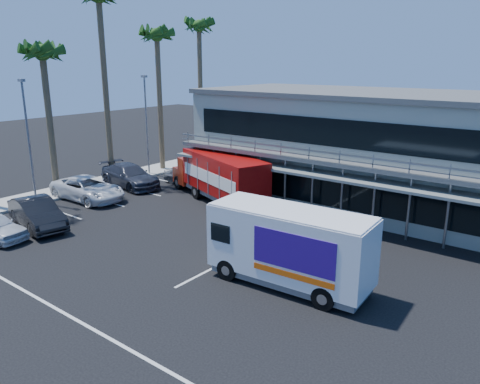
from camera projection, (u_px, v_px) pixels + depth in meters
The scene contains 15 objects.
ground at pixel (175, 260), 22.27m from camera, with size 120.00×120.00×0.00m, color black.
building at pixel (367, 147), 30.88m from camera, with size 22.40×12.00×7.30m.
curb_strip at pixel (92, 184), 35.66m from camera, with size 3.00×32.00×0.16m, color #A5A399.
palm_c at pixel (43, 60), 30.85m from camera, with size 2.80×2.80×10.75m.
palm_d at pixel (99, 9), 33.87m from camera, with size 2.80×2.80×14.75m.
palm_e at pixel (157, 43), 37.98m from camera, with size 2.80×2.80×12.25m.
palm_f at pixel (199, 35), 42.16m from camera, with size 2.80×2.80×13.25m.
light_pole_near at pixel (28, 136), 30.19m from camera, with size 0.50×0.25×8.09m.
light_pole_far at pixel (146, 121), 37.80m from camera, with size 0.50×0.25×8.09m.
red_truck at pixel (219, 175), 31.16m from camera, with size 9.93×5.54×3.29m.
white_van at pixel (289, 246), 19.33m from camera, with size 6.97×2.76×3.34m.
parked_car_b at pixel (37, 213), 26.50m from camera, with size 1.77×5.08×1.67m, color black.
parked_car_c at pixel (88, 188), 31.84m from camera, with size 2.62×5.68×1.58m, color silver.
parked_car_d at pixel (130, 176), 35.20m from camera, with size 2.33×5.73×1.66m, color #2A2D38.
parked_car_e at pixel (188, 175), 35.90m from camera, with size 1.63×4.05×1.38m, color slate.
Camera 1 is at (15.04, -14.35, 9.15)m, focal length 35.00 mm.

